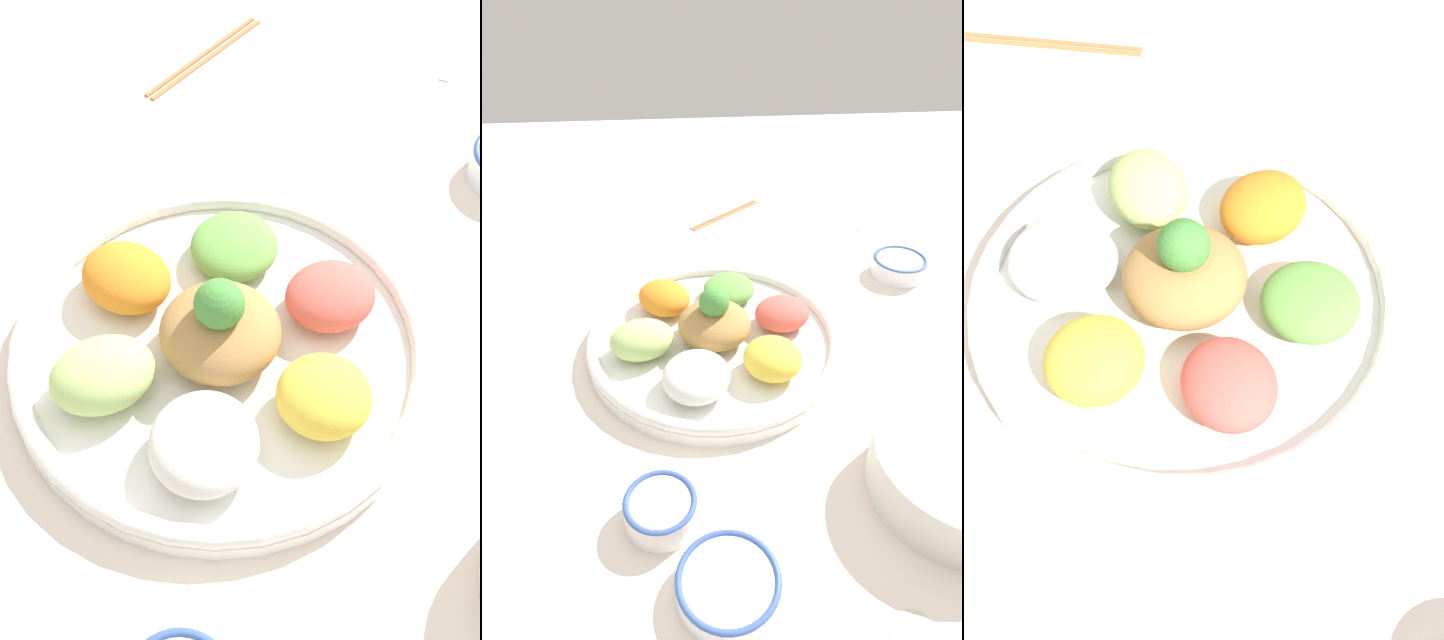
{
  "view_description": "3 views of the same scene",
  "coord_description": "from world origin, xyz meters",
  "views": [
    {
      "loc": [
        -0.46,
        0.06,
        0.73
      ],
      "look_at": [
        0.03,
        -0.04,
        0.04
      ],
      "focal_mm": 50.0,
      "sensor_mm": 36.0,
      "label": 1
    },
    {
      "loc": [
        -0.64,
        0.03,
        0.58
      ],
      "look_at": [
        -0.03,
        -0.02,
        0.09
      ],
      "focal_mm": 30.0,
      "sensor_mm": 36.0,
      "label": 2
    },
    {
      "loc": [
        -0.01,
        -0.43,
        0.6
      ],
      "look_at": [
        0.03,
        -0.05,
        0.03
      ],
      "focal_mm": 42.0,
      "sensor_mm": 36.0,
      "label": 3
    }
  ],
  "objects": [
    {
      "name": "sauce_bowl_red",
      "position": [
        0.21,
        -0.39,
        0.02
      ],
      "size": [
        0.1,
        0.1,
        0.04
      ],
      "color": "white",
      "rests_on": "ground_plane"
    },
    {
      "name": "side_serving_bowl",
      "position": [
        -0.27,
        -0.29,
        0.04
      ],
      "size": [
        0.22,
        0.22,
        0.07
      ],
      "color": "silver",
      "rests_on": "ground_plane"
    },
    {
      "name": "rice_bowl_blue",
      "position": [
        -0.37,
        -0.0,
        0.02
      ],
      "size": [
        0.11,
        0.11,
        0.03
      ],
      "color": "white",
      "rests_on": "ground_plane"
    },
    {
      "name": "ground_plane",
      "position": [
        0.0,
        0.0,
        0.0
      ],
      "size": [
        2.4,
        2.4,
        0.0
      ],
      "primitive_type": "plane",
      "color": "silver"
    },
    {
      "name": "serving_spoon_main",
      "position": [
        0.38,
        -0.36,
        0.0
      ],
      "size": [
        0.12,
        0.1,
        0.01
      ],
      "rotation": [
        0.0,
        0.0,
        5.62
      ],
      "color": "beige",
      "rests_on": "ground_plane"
    },
    {
      "name": "salad_platter",
      "position": [
        0.02,
        -0.01,
        0.03
      ],
      "size": [
        0.41,
        0.41,
        0.12
      ],
      "color": "white",
      "rests_on": "ground_plane"
    },
    {
      "name": "sauce_bowl_dark",
      "position": [
        -0.28,
        0.07,
        0.02
      ],
      "size": [
        0.09,
        0.09,
        0.04
      ],
      "color": "white",
      "rests_on": "ground_plane"
    },
    {
      "name": "chopsticks_pair_near",
      "position": [
        0.49,
        -0.07,
        0.0
      ],
      "size": [
        0.14,
        0.17,
        0.01
      ],
      "rotation": [
        0.0,
        0.0,
        2.25
      ],
      "color": "#9E6B3D",
      "rests_on": "ground_plane"
    }
  ]
}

